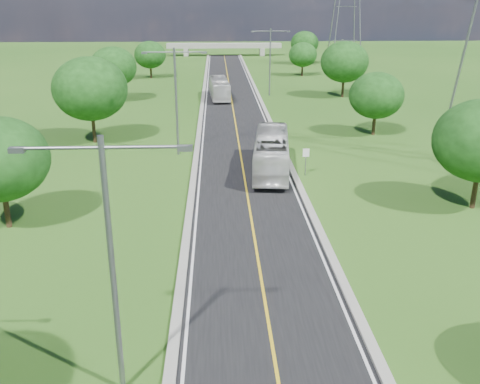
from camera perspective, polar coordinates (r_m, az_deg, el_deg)
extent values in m
plane|color=#275117|center=(66.48, -0.55, 7.63)|extent=(260.00, 260.00, 0.00)
cube|color=black|center=(72.34, -0.72, 8.66)|extent=(8.00, 150.00, 0.06)
cube|color=gray|center=(72.32, -4.12, 8.67)|extent=(0.50, 150.00, 0.22)
cube|color=gray|center=(72.58, 2.68, 8.74)|extent=(0.50, 150.00, 0.22)
cylinder|color=slate|center=(45.44, 7.02, 3.22)|extent=(0.08, 0.08, 2.40)
cube|color=white|center=(45.19, 7.06, 4.18)|extent=(0.55, 0.04, 0.70)
cube|color=gray|center=(145.72, -5.76, 14.63)|extent=(1.20, 3.00, 2.00)
cube|color=gray|center=(146.03, 2.36, 14.73)|extent=(1.20, 3.00, 2.00)
cube|color=gray|center=(145.40, -1.71, 15.34)|extent=(30.00, 3.00, 1.20)
cylinder|color=slate|center=(19.59, -13.42, -8.47)|extent=(0.22, 0.22, 10.00)
cylinder|color=slate|center=(18.26, -18.89, 4.46)|extent=(2.80, 0.12, 0.12)
cylinder|color=slate|center=(17.67, -10.13, 4.74)|extent=(2.80, 0.12, 0.12)
cube|color=slate|center=(18.68, -22.71, 4.15)|extent=(0.50, 0.25, 0.18)
cube|color=slate|center=(17.56, -5.90, 4.68)|extent=(0.50, 0.25, 0.18)
cylinder|color=slate|center=(50.89, -6.82, 9.43)|extent=(0.22, 0.22, 10.00)
cylinder|color=slate|center=(50.39, -8.67, 14.53)|extent=(2.80, 0.12, 0.12)
cylinder|color=slate|center=(50.18, -5.39, 14.64)|extent=(2.80, 0.12, 0.12)
cube|color=slate|center=(50.54, -10.18, 14.40)|extent=(0.50, 0.25, 0.18)
cube|color=slate|center=(50.14, -3.85, 14.62)|extent=(0.50, 0.25, 0.18)
cylinder|color=slate|center=(83.83, 3.21, 13.62)|extent=(0.22, 0.22, 10.00)
cylinder|color=slate|center=(83.33, 2.28, 16.77)|extent=(2.80, 0.12, 0.12)
cylinder|color=slate|center=(83.60, 4.27, 16.74)|extent=(2.80, 0.12, 0.12)
cube|color=slate|center=(83.23, 1.35, 16.74)|extent=(0.50, 0.25, 0.18)
cube|color=slate|center=(83.77, 5.20, 16.69)|extent=(0.50, 0.25, 0.18)
cylinder|color=black|center=(37.90, -23.65, -1.55)|extent=(0.36, 0.36, 2.70)
cylinder|color=black|center=(57.75, -15.34, 6.68)|extent=(0.36, 0.36, 3.24)
ellipsoid|color=#143C10|center=(57.03, -15.70, 10.55)|extent=(7.56, 7.56, 6.43)
cylinder|color=black|center=(81.28, -13.18, 10.41)|extent=(0.36, 0.36, 2.88)
ellipsoid|color=#143C10|center=(80.81, -13.38, 12.87)|extent=(6.72, 6.72, 5.71)
cylinder|color=black|center=(104.44, -9.48, 12.56)|extent=(0.36, 0.36, 2.52)
ellipsoid|color=#143C10|center=(104.11, -9.58, 14.24)|extent=(5.88, 5.88, 5.00)
cylinder|color=black|center=(41.39, 23.77, 0.30)|extent=(0.36, 0.36, 2.88)
cylinder|color=black|center=(60.85, 14.10, 7.09)|extent=(0.36, 0.36, 2.52)
ellipsoid|color=#143C10|center=(60.28, 14.35, 9.95)|extent=(5.88, 5.88, 5.00)
cylinder|color=black|center=(84.13, 10.92, 10.94)|extent=(0.36, 0.36, 3.06)
ellipsoid|color=#143C10|center=(83.65, 11.09, 13.46)|extent=(7.14, 7.14, 6.07)
cylinder|color=black|center=(107.04, 6.65, 12.82)|extent=(0.36, 0.36, 2.34)
ellipsoid|color=#143C10|center=(106.73, 6.71, 14.34)|extent=(5.46, 5.46, 4.64)
cylinder|color=black|center=(127.20, 6.84, 14.00)|extent=(0.36, 0.36, 2.70)
ellipsoid|color=#143C10|center=(126.91, 6.90, 15.48)|extent=(6.30, 6.30, 5.36)
imported|color=silver|center=(46.04, 3.40, 4.22)|extent=(4.10, 12.13, 3.31)
imported|color=silver|center=(81.27, -2.20, 10.99)|extent=(3.16, 10.89, 3.00)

